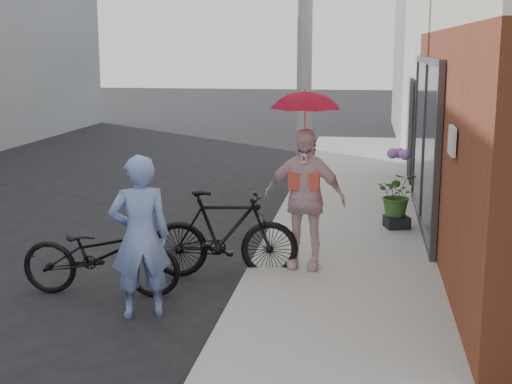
% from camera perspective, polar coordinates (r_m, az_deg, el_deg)
% --- Properties ---
extents(ground, '(80.00, 80.00, 0.00)m').
position_cam_1_polar(ground, '(8.23, -7.81, -8.31)').
color(ground, black).
rests_on(ground, ground).
extents(sidewalk, '(2.20, 24.00, 0.12)m').
position_cam_1_polar(sidewalk, '(9.79, 7.50, -4.68)').
color(sidewalk, gray).
rests_on(sidewalk, ground).
extents(curb, '(0.12, 24.00, 0.12)m').
position_cam_1_polar(curb, '(9.88, 0.75, -4.43)').
color(curb, '#9E9E99').
rests_on(curb, ground).
extents(utility_pole, '(0.28, 0.28, 7.00)m').
position_cam_1_polar(utility_pole, '(13.48, 3.96, 14.59)').
color(utility_pole, '#9E9E99').
rests_on(utility_pole, ground).
extents(officer, '(0.74, 0.63, 1.72)m').
position_cam_1_polar(officer, '(7.46, -9.26, -3.55)').
color(officer, '#768ED2').
rests_on(officer, ground).
extents(bike_left, '(1.85, 0.72, 0.96)m').
position_cam_1_polar(bike_left, '(8.27, -12.31, -4.88)').
color(bike_left, black).
rests_on(bike_left, ground).
extents(bike_right, '(1.87, 0.80, 1.09)m').
position_cam_1_polar(bike_right, '(8.69, -2.56, -3.39)').
color(bike_right, black).
rests_on(bike_right, ground).
extents(kimono_woman, '(1.05, 0.53, 1.71)m').
position_cam_1_polar(kimono_woman, '(8.64, 3.85, -0.53)').
color(kimono_woman, silver).
rests_on(kimono_woman, sidewalk).
extents(parasol, '(0.81, 0.81, 0.72)m').
position_cam_1_polar(parasol, '(8.47, 3.96, 7.53)').
color(parasol, red).
rests_on(parasol, kimono_woman).
extents(planter, '(0.41, 0.41, 0.18)m').
position_cam_1_polar(planter, '(10.87, 11.19, -2.36)').
color(planter, black).
rests_on(planter, sidewalk).
extents(potted_plant, '(0.60, 0.52, 0.67)m').
position_cam_1_polar(potted_plant, '(10.78, 11.27, -0.18)').
color(potted_plant, '#3A6729').
rests_on(potted_plant, planter).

